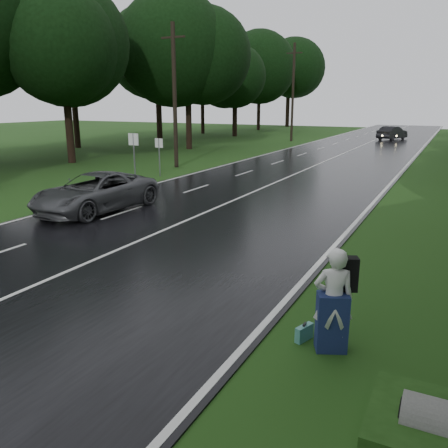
# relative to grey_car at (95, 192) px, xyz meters

# --- Properties ---
(ground) EXTENTS (160.00, 160.00, 0.00)m
(ground) POSITION_rel_grey_car_xyz_m (4.19, -7.83, -0.82)
(ground) COLOR #1E4213
(ground) RESTS_ON ground
(road) EXTENTS (12.00, 140.00, 0.04)m
(road) POSITION_rel_grey_car_xyz_m (4.19, 12.17, -0.80)
(road) COLOR black
(road) RESTS_ON ground
(lane_center) EXTENTS (0.12, 140.00, 0.01)m
(lane_center) POSITION_rel_grey_car_xyz_m (4.19, 12.17, -0.77)
(lane_center) COLOR silver
(lane_center) RESTS_ON road
(grey_car) EXTENTS (2.94, 5.74, 1.55)m
(grey_car) POSITION_rel_grey_car_xyz_m (0.00, 0.00, 0.00)
(grey_car) COLOR #454649
(grey_car) RESTS_ON road
(far_car) EXTENTS (3.13, 5.03, 1.57)m
(far_car) POSITION_rel_grey_car_xyz_m (5.90, 44.33, 0.01)
(far_car) COLOR black
(far_car) RESTS_ON road
(hitchhiker) EXTENTS (0.85, 0.82, 1.96)m
(hitchhiker) POSITION_rel_grey_car_xyz_m (11.42, -6.44, 0.09)
(hitchhiker) COLOR silver
(hitchhiker) RESTS_ON ground
(suitcase) EXTENTS (0.26, 0.44, 0.30)m
(suitcase) POSITION_rel_grey_car_xyz_m (10.88, -6.35, -0.66)
(suitcase) COLOR teal
(suitcase) RESTS_ON ground
(utility_pole_mid) EXTENTS (1.80, 0.28, 9.42)m
(utility_pole_mid) POSITION_rel_grey_car_xyz_m (-4.31, 12.81, -0.82)
(utility_pole_mid) COLOR black
(utility_pole_mid) RESTS_ON ground
(utility_pole_far) EXTENTS (1.80, 0.28, 10.72)m
(utility_pole_far) POSITION_rel_grey_car_xyz_m (-4.31, 37.35, -0.82)
(utility_pole_far) COLOR black
(utility_pole_far) RESTS_ON ground
(road_sign_a) EXTENTS (0.65, 0.10, 2.73)m
(road_sign_a) POSITION_rel_grey_car_xyz_m (-3.01, 6.50, -0.82)
(road_sign_a) COLOR white
(road_sign_a) RESTS_ON ground
(road_sign_b) EXTENTS (0.55, 0.10, 2.28)m
(road_sign_b) POSITION_rel_grey_car_xyz_m (-3.01, 8.93, -0.82)
(road_sign_b) COLOR white
(road_sign_b) RESTS_ON ground
(tree_left_d) EXTENTS (9.74, 9.74, 15.22)m
(tree_left_d) POSITION_rel_grey_car_xyz_m (-12.60, 11.29, -0.82)
(tree_left_d) COLOR black
(tree_left_d) RESTS_ON ground
(tree_left_e) EXTENTS (9.92, 9.92, 15.50)m
(tree_left_e) POSITION_rel_grey_car_xyz_m (-10.12, 24.13, -0.82)
(tree_left_e) COLOR black
(tree_left_e) RESTS_ON ground
(tree_left_f) EXTENTS (8.76, 8.76, 13.69)m
(tree_left_f) POSITION_rel_grey_car_xyz_m (-13.56, 41.43, -0.82)
(tree_left_f) COLOR black
(tree_left_f) RESTS_ON ground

